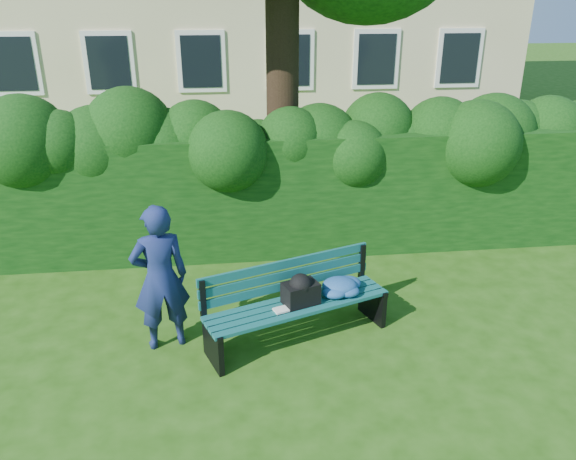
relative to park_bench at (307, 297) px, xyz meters
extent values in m
plane|color=#214C0D|center=(-0.10, 0.29, -0.50)|extent=(80.00, 80.00, 0.00)
cube|color=white|center=(-6.10, 10.27, 1.50)|extent=(1.30, 0.08, 1.60)
cube|color=black|center=(-6.10, 10.23, 1.50)|extent=(1.05, 0.04, 1.35)
cube|color=white|center=(-3.70, 10.27, 1.50)|extent=(1.30, 0.08, 1.60)
cube|color=black|center=(-3.70, 10.23, 1.50)|extent=(1.05, 0.04, 1.35)
cube|color=white|center=(-1.30, 10.27, 1.50)|extent=(1.30, 0.08, 1.60)
cube|color=black|center=(-1.30, 10.23, 1.50)|extent=(1.05, 0.04, 1.35)
cube|color=white|center=(1.10, 10.27, 1.50)|extent=(1.30, 0.08, 1.60)
cube|color=black|center=(1.10, 10.23, 1.50)|extent=(1.05, 0.04, 1.35)
cube|color=white|center=(3.50, 10.27, 1.50)|extent=(1.30, 0.08, 1.60)
cube|color=black|center=(3.50, 10.23, 1.50)|extent=(1.05, 0.04, 1.35)
cube|color=white|center=(5.90, 10.27, 1.50)|extent=(1.30, 0.08, 1.60)
cube|color=black|center=(5.90, 10.23, 1.50)|extent=(1.05, 0.04, 1.35)
cube|color=black|center=(-0.10, 2.49, 0.40)|extent=(10.00, 1.00, 1.80)
cylinder|color=black|center=(0.05, 2.85, 2.10)|extent=(0.48, 0.48, 5.21)
cube|color=#115753|center=(-0.05, -0.26, -0.05)|extent=(2.03, 0.82, 0.04)
cube|color=#115753|center=(-0.09, -0.14, -0.05)|extent=(2.03, 0.82, 0.04)
cube|color=#115753|center=(-0.13, -0.03, -0.05)|extent=(2.03, 0.82, 0.04)
cube|color=#115753|center=(-0.17, 0.08, -0.05)|extent=(2.03, 0.82, 0.04)
cube|color=#115753|center=(-0.20, 0.16, 0.08)|extent=(2.01, 0.76, 0.10)
cube|color=#115753|center=(-0.20, 0.17, 0.21)|extent=(2.01, 0.76, 0.10)
cube|color=#115753|center=(-0.21, 0.18, 0.34)|extent=(2.01, 0.76, 0.10)
cube|color=black|center=(-1.06, -0.43, -0.28)|extent=(0.23, 0.49, 0.44)
cube|color=black|center=(-1.15, -0.19, 0.15)|extent=(0.08, 0.08, 0.45)
cube|color=black|center=(-1.04, -0.48, -0.06)|extent=(0.20, 0.42, 0.05)
cube|color=black|center=(0.84, 0.26, -0.28)|extent=(0.23, 0.49, 0.44)
cube|color=black|center=(0.75, 0.50, 0.15)|extent=(0.08, 0.08, 0.45)
cube|color=black|center=(0.86, 0.21, -0.06)|extent=(0.20, 0.42, 0.05)
cube|color=white|center=(-0.30, -0.21, -0.02)|extent=(0.21, 0.18, 0.02)
cube|color=black|center=(-0.08, -0.08, 0.09)|extent=(0.45, 0.37, 0.25)
imported|color=navy|center=(-1.60, 0.01, 0.33)|extent=(0.69, 0.53, 1.67)
camera|label=1|loc=(-0.88, -5.47, 3.13)|focal=35.00mm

